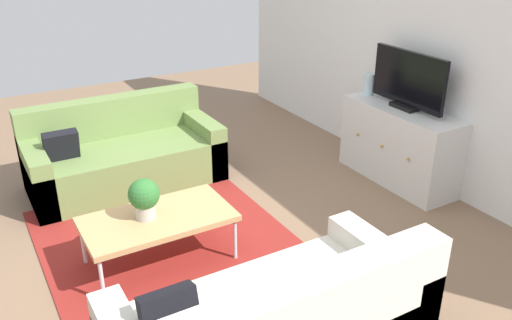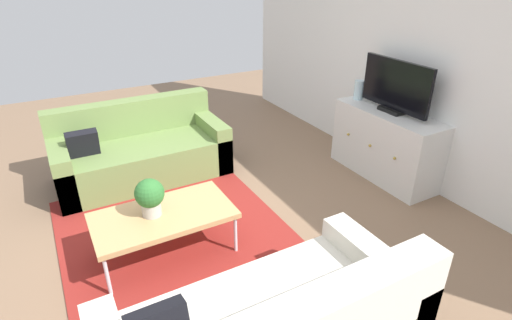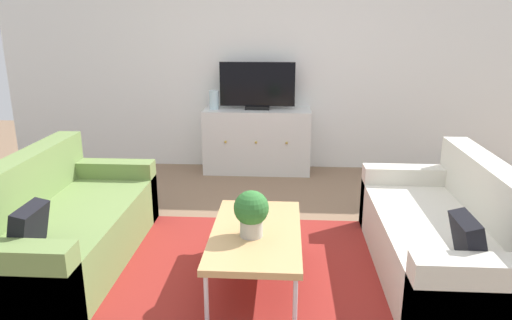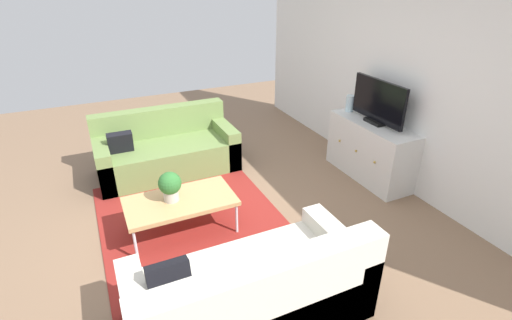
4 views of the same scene
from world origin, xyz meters
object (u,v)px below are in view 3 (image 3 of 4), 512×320
potted_plant (251,211)px  glass_vase (214,100)px  couch_left_side (56,230)px  flat_screen_tv (257,86)px  couch_right_side (454,241)px  tv_console (257,141)px  coffee_table (256,235)px

potted_plant → glass_vase: bearing=103.5°
couch_left_side → flat_screen_tv: bearing=60.7°
glass_vase → couch_right_side: bearing=-49.4°
couch_left_side → tv_console: 2.73m
coffee_table → glass_vase: 2.69m
couch_left_side → couch_right_side: size_ratio=1.00×
couch_right_side → tv_console: couch_right_side is taller
coffee_table → glass_vase: size_ratio=5.04×
couch_right_side → glass_vase: size_ratio=8.30×
potted_plant → couch_left_side: bearing=169.9°
couch_right_side → glass_vase: 3.18m
flat_screen_tv → potted_plant: bearing=-87.3°
couch_left_side → glass_vase: size_ratio=8.30×
coffee_table → potted_plant: size_ratio=3.53×
couch_right_side → tv_console: size_ratio=1.44×
coffee_table → couch_right_side: bearing=7.6°
potted_plant → coffee_table: bearing=71.5°
coffee_table → flat_screen_tv: size_ratio=1.26×
couch_right_side → tv_console: bearing=122.8°
couch_left_side → coffee_table: 1.51m
couch_right_side → tv_console: (-1.53, 2.37, 0.10)m
tv_console → glass_vase: 0.70m
coffee_table → glass_vase: glass_vase is taller
tv_console → potted_plant: bearing=-87.3°
couch_right_side → flat_screen_tv: bearing=122.6°
flat_screen_tv → couch_right_side: bearing=-57.4°
flat_screen_tv → glass_vase: size_ratio=4.00×
couch_left_side → flat_screen_tv: flat_screen_tv is taller
glass_vase → couch_left_side: bearing=-109.4°
tv_console → glass_vase: (-0.51, 0.00, 0.49)m
couch_left_side → potted_plant: bearing=-10.1°
tv_console → glass_vase: glass_vase is taller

